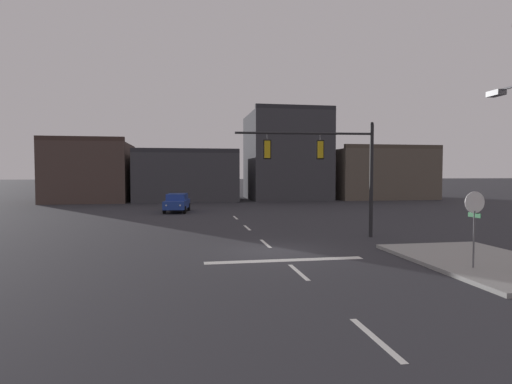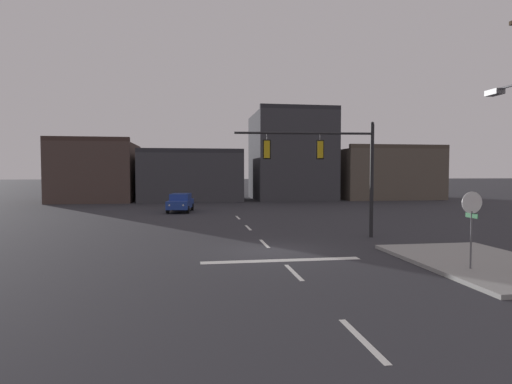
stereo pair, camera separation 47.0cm
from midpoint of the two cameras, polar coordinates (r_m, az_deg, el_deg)
name	(u,v)px [view 1 (the left image)]	position (r m, az deg, el deg)	size (l,w,h in m)	color
ground_plane	(274,251)	(18.89, 1.75, -7.99)	(400.00, 400.00, 0.00)	#2B2B30
sidewalk_near_corner	(485,262)	(18.32, 27.92, -8.40)	(5.00, 8.00, 0.15)	gray
stop_bar_paint	(285,260)	(16.97, 3.13, -9.20)	(6.40, 0.50, 0.01)	silver
lane_centreline	(265,243)	(20.82, 0.64, -6.97)	(0.16, 26.40, 0.01)	silver
signal_mast_near_side	(331,160)	(22.81, 9.46, 4.28)	(7.43, 0.77, 6.19)	black
stop_sign	(474,211)	(16.49, 26.69, -2.31)	(0.76, 0.64, 2.83)	#56565B
car_lot_nearside	(177,202)	(37.79, -10.97, -1.37)	(2.36, 4.61, 1.61)	navy
building_row	(256,169)	(54.30, -0.22, 3.19)	(47.87, 10.80, 11.45)	#473833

